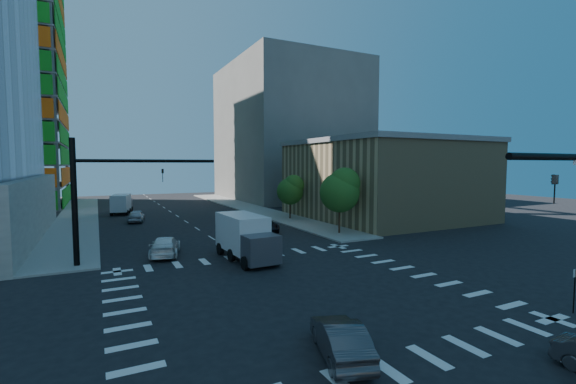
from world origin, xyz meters
TOP-DOWN VIEW (x-y plane):
  - ground at (0.00, 0.00)m, footprint 160.00×160.00m
  - road_markings at (0.00, 0.00)m, footprint 20.00×20.00m
  - sidewalk_ne at (12.50, 40.00)m, footprint 5.00×60.00m
  - sidewalk_nw at (-12.50, 40.00)m, footprint 5.00×60.00m
  - commercial_building at (25.00, 22.00)m, footprint 20.50×22.50m
  - bg_building_ne at (27.00, 55.00)m, footprint 24.00×30.00m
  - signal_mast_nw at (-10.00, 11.50)m, footprint 10.20×0.40m
  - tree_south at (12.63, 13.90)m, footprint 4.16×4.16m
  - tree_north at (12.93, 25.90)m, footprint 3.54×3.52m
  - no_parking_sign at (10.70, -9.00)m, footprint 0.30×0.06m
  - car_nb_far at (6.06, 18.96)m, footprint 3.32×5.67m
  - car_sb_near at (-5.29, 12.38)m, footprint 3.34×5.54m
  - car_sb_mid at (-5.68, 32.68)m, footprint 2.58×4.79m
  - car_sb_cross at (-1.99, -7.47)m, footprint 2.77×4.56m
  - box_truck_near at (0.05, 7.98)m, footprint 3.04×6.56m
  - box_truck_far at (-6.79, 42.21)m, footprint 3.49×5.87m

SIDE VIEW (x-z plane):
  - ground at x=0.00m, z-range 0.00..0.00m
  - road_markings at x=0.00m, z-range 0.00..0.01m
  - sidewalk_ne at x=12.50m, z-range 0.00..0.15m
  - sidewalk_nw at x=-12.50m, z-range 0.00..0.15m
  - car_sb_cross at x=-1.99m, z-range 0.00..1.42m
  - car_nb_far at x=6.06m, z-range 0.00..1.48m
  - car_sb_near at x=-5.29m, z-range 0.00..1.50m
  - car_sb_mid at x=-5.68m, z-range 0.00..1.55m
  - box_truck_far at x=-6.79m, z-range -0.17..2.71m
  - no_parking_sign at x=10.70m, z-range 0.28..2.48m
  - box_truck_near at x=0.05m, z-range -0.19..3.18m
  - tree_north at x=12.93m, z-range 1.10..6.88m
  - tree_south at x=12.63m, z-range 1.27..8.10m
  - commercial_building at x=25.00m, z-range 0.01..10.61m
  - signal_mast_nw at x=-10.00m, z-range 0.99..9.99m
  - bg_building_ne at x=27.00m, z-range 0.00..28.00m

